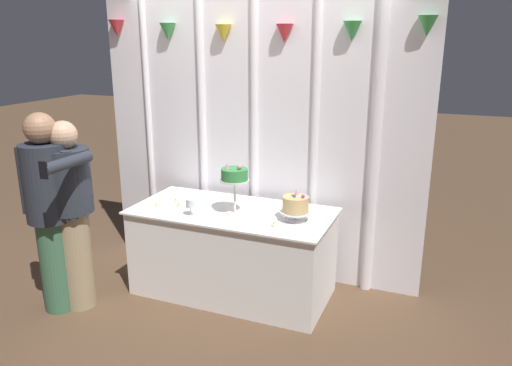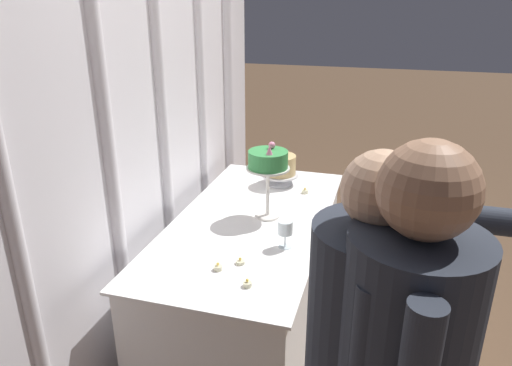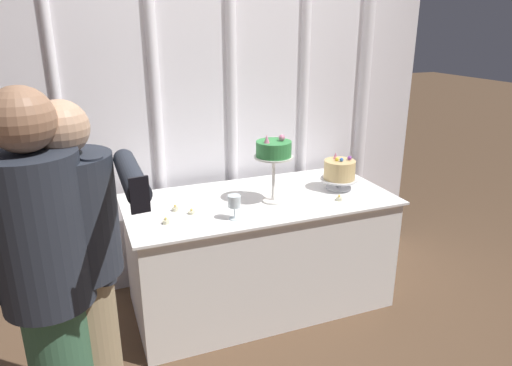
{
  "view_description": "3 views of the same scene",
  "coord_description": "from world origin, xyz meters",
  "px_view_note": "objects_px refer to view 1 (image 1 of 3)",
  "views": [
    {
      "loc": [
        1.68,
        -3.5,
        2.17
      ],
      "look_at": [
        0.16,
        0.23,
        0.98
      ],
      "focal_mm": 34.99,
      "sensor_mm": 36.0,
      "label": 1
    },
    {
      "loc": [
        -2.28,
        -0.59,
        1.92
      ],
      "look_at": [
        0.05,
        0.08,
        0.96
      ],
      "focal_mm": 33.14,
      "sensor_mm": 36.0,
      "label": 2
    },
    {
      "loc": [
        -1.04,
        -2.47,
        1.83
      ],
      "look_at": [
        0.03,
        0.24,
        0.81
      ],
      "focal_mm": 32.58,
      "sensor_mm": 36.0,
      "label": 3
    }
  ],
  "objects_px": {
    "cake_display_nearright": "(296,206)",
    "tealight_near_right": "(179,205)",
    "guest_girl_blue_dress": "(71,209)",
    "cake_table": "(233,252)",
    "cake_display_nearleft": "(234,177)",
    "wine_glass": "(190,204)",
    "tealight_far_left": "(157,206)",
    "guest_man_pink_jacket": "(49,207)",
    "tealight_far_right": "(274,225)",
    "tealight_near_left": "(176,201)"
  },
  "relations": [
    {
      "from": "cake_display_nearleft",
      "to": "guest_girl_blue_dress",
      "type": "bearing_deg",
      "value": -152.03
    },
    {
      "from": "cake_display_nearleft",
      "to": "tealight_near_right",
      "type": "distance_m",
      "value": 0.61
    },
    {
      "from": "cake_display_nearright",
      "to": "tealight_near_right",
      "type": "height_order",
      "value": "cake_display_nearright"
    },
    {
      "from": "cake_table",
      "to": "tealight_near_right",
      "type": "height_order",
      "value": "tealight_near_right"
    },
    {
      "from": "cake_table",
      "to": "tealight_far_right",
      "type": "distance_m",
      "value": 0.64
    },
    {
      "from": "tealight_near_left",
      "to": "guest_girl_blue_dress",
      "type": "height_order",
      "value": "guest_girl_blue_dress"
    },
    {
      "from": "cake_table",
      "to": "cake_display_nearleft",
      "type": "xyz_separation_m",
      "value": [
        0.06,
        -0.08,
        0.7
      ]
    },
    {
      "from": "tealight_near_right",
      "to": "guest_girl_blue_dress",
      "type": "distance_m",
      "value": 0.88
    },
    {
      "from": "wine_glass",
      "to": "guest_man_pink_jacket",
      "type": "relative_size",
      "value": 0.09
    },
    {
      "from": "tealight_far_right",
      "to": "tealight_far_left",
      "type": "bearing_deg",
      "value": 177.58
    },
    {
      "from": "wine_glass",
      "to": "tealight_far_left",
      "type": "height_order",
      "value": "wine_glass"
    },
    {
      "from": "guest_girl_blue_dress",
      "to": "wine_glass",
      "type": "bearing_deg",
      "value": 27.71
    },
    {
      "from": "cake_table",
      "to": "tealight_far_right",
      "type": "height_order",
      "value": "tealight_far_right"
    },
    {
      "from": "cake_display_nearleft",
      "to": "tealight_far_right",
      "type": "xyz_separation_m",
      "value": [
        0.39,
        -0.14,
        -0.31
      ]
    },
    {
      "from": "wine_glass",
      "to": "tealight_near_left",
      "type": "xyz_separation_m",
      "value": [
        -0.29,
        0.25,
        -0.09
      ]
    },
    {
      "from": "tealight_near_right",
      "to": "cake_display_nearright",
      "type": "bearing_deg",
      "value": 3.29
    },
    {
      "from": "guest_man_pink_jacket",
      "to": "cake_display_nearleft",
      "type": "bearing_deg",
      "value": 29.11
    },
    {
      "from": "tealight_near_left",
      "to": "tealight_far_right",
      "type": "relative_size",
      "value": 1.01
    },
    {
      "from": "cake_display_nearleft",
      "to": "tealight_near_right",
      "type": "relative_size",
      "value": 10.02
    },
    {
      "from": "tealight_far_left",
      "to": "guest_girl_blue_dress",
      "type": "bearing_deg",
      "value": -131.5
    },
    {
      "from": "cake_table",
      "to": "guest_girl_blue_dress",
      "type": "bearing_deg",
      "value": -147.67
    },
    {
      "from": "wine_glass",
      "to": "tealight_far_right",
      "type": "bearing_deg",
      "value": 2.62
    },
    {
      "from": "cake_display_nearleft",
      "to": "cake_display_nearright",
      "type": "height_order",
      "value": "cake_display_nearleft"
    },
    {
      "from": "wine_glass",
      "to": "cake_display_nearleft",
      "type": "bearing_deg",
      "value": 28.66
    },
    {
      "from": "wine_glass",
      "to": "guest_girl_blue_dress",
      "type": "distance_m",
      "value": 0.95
    },
    {
      "from": "wine_glass",
      "to": "tealight_near_right",
      "type": "relative_size",
      "value": 3.29
    },
    {
      "from": "cake_display_nearleft",
      "to": "tealight_far_left",
      "type": "height_order",
      "value": "cake_display_nearleft"
    },
    {
      "from": "tealight_far_left",
      "to": "tealight_far_right",
      "type": "relative_size",
      "value": 0.96
    },
    {
      "from": "tealight_far_right",
      "to": "guest_girl_blue_dress",
      "type": "xyz_separation_m",
      "value": [
        -1.55,
        -0.47,
        0.08
      ]
    },
    {
      "from": "tealight_far_right",
      "to": "guest_man_pink_jacket",
      "type": "distance_m",
      "value": 1.77
    },
    {
      "from": "cake_display_nearright",
      "to": "tealight_near_right",
      "type": "relative_size",
      "value": 5.74
    },
    {
      "from": "cake_table",
      "to": "guest_girl_blue_dress",
      "type": "xyz_separation_m",
      "value": [
        -1.09,
        -0.69,
        0.47
      ]
    },
    {
      "from": "tealight_near_left",
      "to": "tealight_near_right",
      "type": "relative_size",
      "value": 0.94
    },
    {
      "from": "cake_table",
      "to": "cake_display_nearleft",
      "type": "bearing_deg",
      "value": -52.41
    },
    {
      "from": "tealight_far_left",
      "to": "guest_girl_blue_dress",
      "type": "xyz_separation_m",
      "value": [
        -0.46,
        -0.52,
        0.08
      ]
    },
    {
      "from": "cake_table",
      "to": "tealight_near_left",
      "type": "xyz_separation_m",
      "value": [
        -0.54,
        -0.01,
        0.39
      ]
    },
    {
      "from": "tealight_far_left",
      "to": "guest_man_pink_jacket",
      "type": "height_order",
      "value": "guest_man_pink_jacket"
    },
    {
      "from": "wine_glass",
      "to": "tealight_far_right",
      "type": "relative_size",
      "value": 3.52
    },
    {
      "from": "wine_glass",
      "to": "tealight_far_left",
      "type": "bearing_deg",
      "value": 168.31
    },
    {
      "from": "cake_display_nearright",
      "to": "tealight_near_right",
      "type": "bearing_deg",
      "value": -176.71
    },
    {
      "from": "tealight_near_right",
      "to": "guest_girl_blue_dress",
      "type": "relative_size",
      "value": 0.03
    },
    {
      "from": "tealight_near_left",
      "to": "guest_girl_blue_dress",
      "type": "bearing_deg",
      "value": -128.64
    },
    {
      "from": "tealight_far_left",
      "to": "tealight_near_left",
      "type": "height_order",
      "value": "same"
    },
    {
      "from": "tealight_far_right",
      "to": "guest_man_pink_jacket",
      "type": "xyz_separation_m",
      "value": [
        -1.67,
        -0.57,
        0.11
      ]
    },
    {
      "from": "cake_table",
      "to": "cake_display_nearleft",
      "type": "relative_size",
      "value": 3.88
    },
    {
      "from": "cake_display_nearright",
      "to": "tealight_far_right",
      "type": "height_order",
      "value": "cake_display_nearright"
    },
    {
      "from": "tealight_near_right",
      "to": "cake_table",
      "type": "bearing_deg",
      "value": 10.57
    },
    {
      "from": "tealight_far_left",
      "to": "tealight_far_right",
      "type": "distance_m",
      "value": 1.09
    },
    {
      "from": "cake_table",
      "to": "guest_girl_blue_dress",
      "type": "distance_m",
      "value": 1.38
    },
    {
      "from": "cake_table",
      "to": "guest_man_pink_jacket",
      "type": "bearing_deg",
      "value": -146.97
    }
  ]
}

